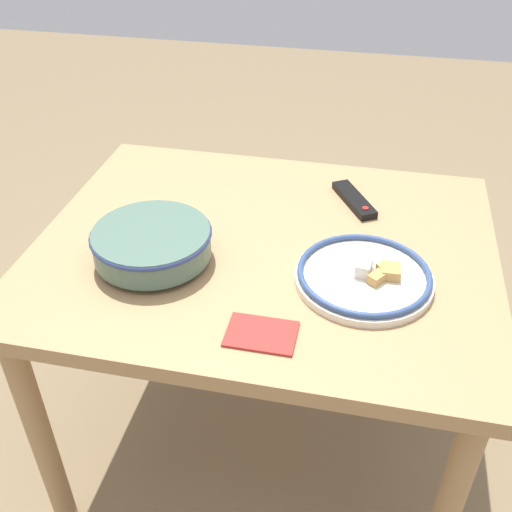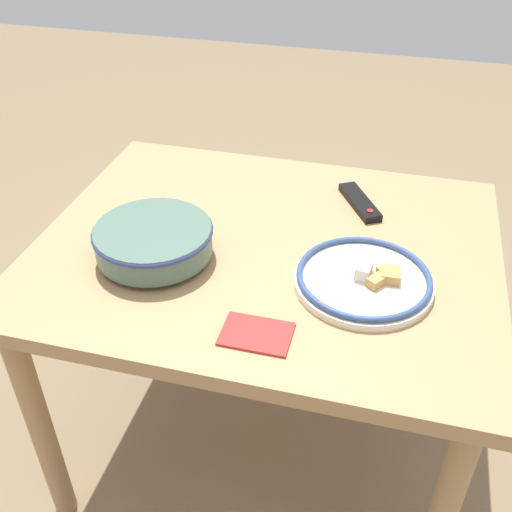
{
  "view_description": "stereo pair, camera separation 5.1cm",
  "coord_description": "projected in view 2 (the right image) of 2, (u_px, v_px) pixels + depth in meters",
  "views": [
    {
      "loc": [
        0.23,
        -1.19,
        1.61
      ],
      "look_at": [
        0.0,
        -0.11,
        0.8
      ],
      "focal_mm": 42.0,
      "sensor_mm": 36.0,
      "label": 1
    },
    {
      "loc": [
        0.28,
        -1.18,
        1.61
      ],
      "look_at": [
        0.0,
        -0.11,
        0.8
      ],
      "focal_mm": 42.0,
      "sensor_mm": 36.0,
      "label": 2
    }
  ],
  "objects": [
    {
      "name": "folded_napkin",
      "position": [
        256.0,
        334.0,
        1.22
      ],
      "size": [
        0.14,
        0.1,
        0.01
      ],
      "color": "#B2332D",
      "rests_on": "dining_table"
    },
    {
      "name": "tv_remote",
      "position": [
        360.0,
        202.0,
        1.62
      ],
      "size": [
        0.14,
        0.19,
        0.02
      ],
      "rotation": [
        0.0,
        0.0,
        3.67
      ],
      "color": "black",
      "rests_on": "dining_table"
    },
    {
      "name": "dining_table",
      "position": [
        266.0,
        274.0,
        1.54
      ],
      "size": [
        1.13,
        0.91,
        0.76
      ],
      "color": "tan",
      "rests_on": "ground_plane"
    },
    {
      "name": "food_plate",
      "position": [
        364.0,
        279.0,
        1.34
      ],
      "size": [
        0.31,
        0.31,
        0.05
      ],
      "color": "silver",
      "rests_on": "dining_table"
    },
    {
      "name": "noodle_bowl",
      "position": [
        154.0,
        240.0,
        1.41
      ],
      "size": [
        0.28,
        0.28,
        0.08
      ],
      "color": "#4C6B5B",
      "rests_on": "dining_table"
    },
    {
      "name": "ground_plane",
      "position": [
        264.0,
        435.0,
        1.93
      ],
      "size": [
        8.0,
        8.0,
        0.0
      ],
      "primitive_type": "plane",
      "color": "#7F6B4C"
    }
  ]
}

